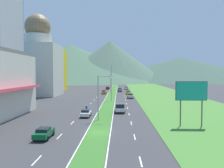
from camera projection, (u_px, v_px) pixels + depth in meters
ground_plane at (98, 133)px, 34.23m from camera, size 600.00×600.00×0.00m
grass_median at (111, 95)px, 94.14m from camera, size 3.20×240.00×0.06m
grass_verge_right at (164, 95)px, 93.53m from camera, size 24.00×240.00×0.06m
lane_dash_left_1 at (37, 160)px, 23.37m from camera, size 0.16×2.80×0.01m
lane_dash_left_2 at (60, 136)px, 32.33m from camera, size 0.16×2.80×0.01m
lane_dash_left_3 at (72, 123)px, 41.29m from camera, size 0.16×2.80×0.01m
lane_dash_left_4 at (81, 114)px, 50.25m from camera, size 0.16×2.80×0.01m
lane_dash_left_5 at (87, 108)px, 59.21m from camera, size 0.16×2.80×0.01m
lane_dash_left_6 at (91, 103)px, 68.17m from camera, size 0.16×2.80×0.01m
lane_dash_left_7 at (94, 100)px, 77.13m from camera, size 0.16×2.80×0.01m
lane_dash_left_8 at (97, 97)px, 86.09m from camera, size 0.16×2.80×0.01m
lane_dash_left_9 at (99, 95)px, 95.05m from camera, size 0.16×2.80×0.01m
lane_dash_right_1 at (141, 161)px, 23.06m from camera, size 0.16×2.80×0.01m
lane_dash_right_2 at (135, 137)px, 32.02m from camera, size 0.16×2.80×0.01m
lane_dash_right_3 at (131, 123)px, 40.98m from camera, size 0.16×2.80×0.01m
lane_dash_right_4 at (129, 114)px, 49.94m from camera, size 0.16×2.80×0.01m
lane_dash_right_5 at (128, 108)px, 58.91m from camera, size 0.16×2.80×0.01m
lane_dash_right_6 at (126, 104)px, 67.87m from camera, size 0.16×2.80×0.01m
lane_dash_right_7 at (126, 100)px, 76.83m from camera, size 0.16×2.80×0.01m
lane_dash_right_8 at (125, 97)px, 85.79m from camera, size 0.16×2.80×0.01m
lane_dash_right_9 at (124, 95)px, 94.75m from camera, size 0.16×2.80×0.01m
edge_line_median_left at (107, 95)px, 94.19m from camera, size 0.16×240.00×0.01m
edge_line_median_right at (116, 95)px, 94.09m from camera, size 0.16×240.00×0.01m
domed_building at (38, 62)px, 93.13m from camera, size 16.34×16.34×31.69m
midrise_colored at (48, 70)px, 122.62m from camera, size 16.31×16.31×20.90m
hill_far_left at (71, 63)px, 281.80m from camera, size 227.66×227.66×42.31m
hill_far_center at (110, 61)px, 256.06m from camera, size 120.59×120.59×43.83m
hill_far_right at (180, 69)px, 298.92m from camera, size 222.54×222.54×28.72m
street_lamp_near at (100, 95)px, 43.08m from camera, size 2.59×0.28×8.16m
street_lamp_mid at (111, 81)px, 73.99m from camera, size 2.78×0.45×11.00m
street_lamp_far at (111, 81)px, 105.12m from camera, size 3.22×0.43×9.19m
billboard_roadside at (191, 93)px, 38.01m from camera, size 5.08×0.28×7.31m
car_0 at (104, 92)px, 100.11m from camera, size 1.88×4.41×1.56m
car_2 at (130, 96)px, 82.32m from camera, size 2.00×4.45×1.57m
car_3 at (44, 133)px, 31.35m from camera, size 1.92×4.31×1.40m
car_4 at (128, 92)px, 98.86m from camera, size 1.94×4.06×1.45m
car_5 at (120, 89)px, 117.28m from camera, size 1.95×4.29×1.55m
car_6 at (120, 90)px, 111.77m from camera, size 1.95×4.30×1.60m
car_7 at (86, 113)px, 47.02m from camera, size 1.87×4.23×1.46m
car_8 at (108, 88)px, 129.46m from camera, size 1.90×4.70×1.50m
car_9 at (126, 88)px, 129.45m from camera, size 1.89×4.56×1.46m
pickup_truck_0 at (120, 108)px, 52.51m from camera, size 2.18×5.40×2.00m
motorcycle_rider at (86, 110)px, 51.21m from camera, size 0.36×2.00×1.80m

